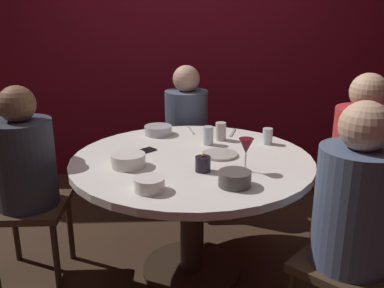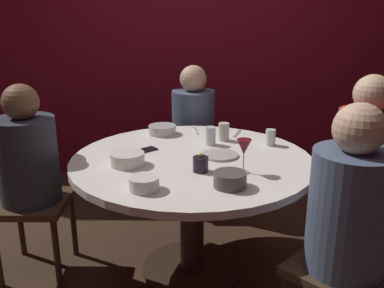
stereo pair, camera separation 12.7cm
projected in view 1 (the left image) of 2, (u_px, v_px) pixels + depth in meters
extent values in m
plane|color=#382619|center=(192.00, 270.00, 2.61)|extent=(8.00, 8.00, 0.00)
cube|color=maroon|center=(183.00, 36.00, 3.82)|extent=(6.00, 0.10, 2.60)
cylinder|color=silver|center=(192.00, 161.00, 2.39)|extent=(1.36, 1.36, 0.04)
cylinder|color=#332319|center=(192.00, 219.00, 2.50)|extent=(0.14, 0.14, 0.69)
cylinder|color=#2D2116|center=(192.00, 268.00, 2.60)|extent=(0.60, 0.60, 0.03)
cube|color=#3F2D1E|center=(30.00, 207.00, 2.43)|extent=(0.40, 0.40, 0.04)
cylinder|color=#2D333D|center=(24.00, 163.00, 2.35)|extent=(0.34, 0.34, 0.49)
sphere|color=brown|center=(17.00, 104.00, 2.25)|extent=(0.20, 0.20, 0.20)
cylinder|color=#332319|center=(56.00, 258.00, 2.35)|extent=(0.04, 0.04, 0.43)
cylinder|color=#332319|center=(15.00, 229.00, 2.66)|extent=(0.04, 0.04, 0.43)
cylinder|color=#332319|center=(70.00, 228.00, 2.67)|extent=(0.04, 0.04, 0.43)
cube|color=#3F2D1E|center=(187.00, 152.00, 3.36)|extent=(0.40, 0.40, 0.04)
cylinder|color=#475670|center=(186.00, 121.00, 3.28)|extent=(0.33, 0.33, 0.47)
sphere|color=tan|center=(186.00, 79.00, 3.18)|extent=(0.20, 0.20, 0.20)
cylinder|color=#332319|center=(166.00, 172.00, 3.59)|extent=(0.04, 0.04, 0.43)
cylinder|color=#332319|center=(165.00, 188.00, 3.26)|extent=(0.04, 0.04, 0.43)
cylinder|color=#332319|center=(206.00, 171.00, 3.60)|extent=(0.04, 0.04, 0.43)
cylinder|color=#332319|center=(209.00, 187.00, 3.28)|extent=(0.04, 0.04, 0.43)
cube|color=#3F2D1E|center=(355.00, 200.00, 2.51)|extent=(0.40, 0.40, 0.04)
cylinder|color=#B22D2D|center=(361.00, 154.00, 2.42)|extent=(0.33, 0.33, 0.54)
sphere|color=tan|center=(369.00, 92.00, 2.31)|extent=(0.21, 0.21, 0.21)
cylinder|color=#332319|center=(366.00, 221.00, 2.75)|extent=(0.04, 0.04, 0.43)
cylinder|color=#332319|center=(314.00, 223.00, 2.74)|extent=(0.04, 0.04, 0.43)
cylinder|color=#332319|center=(333.00, 251.00, 2.42)|extent=(0.04, 0.04, 0.43)
cube|color=#3F2D1E|center=(347.00, 266.00, 1.87)|extent=(0.57, 0.57, 0.04)
cylinder|color=#475670|center=(354.00, 208.00, 1.79)|extent=(0.48, 0.48, 0.53)
sphere|color=tan|center=(365.00, 126.00, 1.68)|extent=(0.21, 0.21, 0.21)
cylinder|color=#332319|center=(323.00, 278.00, 2.17)|extent=(0.04, 0.04, 0.43)
cylinder|color=black|center=(203.00, 164.00, 2.17)|extent=(0.08, 0.08, 0.08)
sphere|color=#F9D159|center=(203.00, 155.00, 2.16)|extent=(0.02, 0.02, 0.02)
cylinder|color=silver|center=(245.00, 171.00, 2.18)|extent=(0.06, 0.06, 0.01)
cylinder|color=silver|center=(245.00, 162.00, 2.17)|extent=(0.01, 0.01, 0.09)
cone|color=maroon|center=(246.00, 146.00, 2.14)|extent=(0.08, 0.08, 0.08)
cylinder|color=#B2ADA3|center=(220.00, 154.00, 2.41)|extent=(0.21, 0.21, 0.01)
cube|color=black|center=(144.00, 151.00, 2.48)|extent=(0.15, 0.14, 0.01)
cylinder|color=#B7B7BC|center=(158.00, 130.00, 2.81)|extent=(0.18, 0.18, 0.06)
cylinder|color=silver|center=(128.00, 160.00, 2.24)|extent=(0.18, 0.18, 0.07)
cylinder|color=silver|center=(149.00, 184.00, 1.94)|extent=(0.14, 0.14, 0.06)
cylinder|color=#4C4742|center=(235.00, 179.00, 1.99)|extent=(0.16, 0.16, 0.07)
cylinder|color=silver|center=(208.00, 136.00, 2.60)|extent=(0.06, 0.06, 0.11)
cylinder|color=beige|center=(221.00, 131.00, 2.69)|extent=(0.07, 0.07, 0.11)
cylinder|color=silver|center=(268.00, 136.00, 2.61)|extent=(0.06, 0.06, 0.10)
cube|color=#B7B7BC|center=(233.00, 133.00, 2.85)|extent=(0.07, 0.18, 0.01)
cube|color=#B7B7BC|center=(191.00, 130.00, 2.90)|extent=(0.05, 0.18, 0.01)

